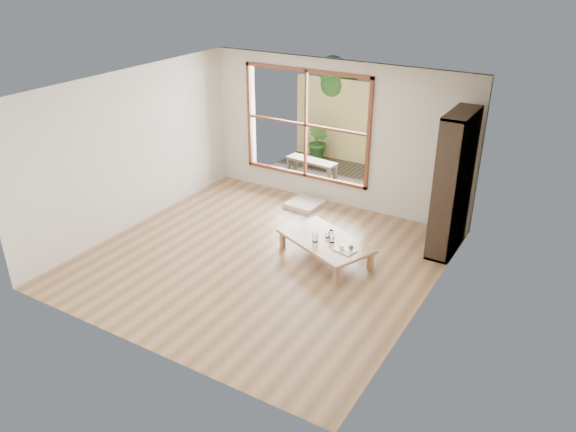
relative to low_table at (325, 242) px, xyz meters
name	(u,v)px	position (x,y,z in m)	size (l,w,h in m)	color
ground	(262,258)	(-0.82, -0.51, -0.28)	(5.00, 5.00, 0.00)	#AE7F57
low_table	(325,242)	(0.00, 0.00, 0.00)	(1.64, 1.31, 0.31)	#A68150
floor_cushion	(305,204)	(-1.20, 1.49, -0.24)	(0.56, 0.56, 0.08)	beige
bookshelf	(453,184)	(1.48, 1.23, 0.83)	(0.35, 0.99, 2.20)	#33251C
glass_tall	(315,237)	(-0.10, -0.14, 0.11)	(0.08, 0.08, 0.15)	silver
glass_mid	(332,239)	(0.12, -0.03, 0.09)	(0.07, 0.07, 0.11)	silver
glass_short	(331,233)	(0.01, 0.16, 0.08)	(0.07, 0.07, 0.09)	silver
glass_small	(327,235)	(-0.01, 0.07, 0.08)	(0.06, 0.06, 0.08)	silver
food_tray	(346,249)	(0.42, -0.15, 0.06)	(0.33, 0.27, 0.09)	white
deck	(332,177)	(-1.42, 3.05, -0.28)	(2.80, 2.00, 0.05)	#382E28
garden_bench	(312,163)	(-1.79, 2.84, 0.03)	(1.11, 0.43, 0.34)	#33251C
bamboo_fence	(355,123)	(-1.42, 4.05, 0.62)	(2.80, 0.06, 1.80)	#CDBB69
shrub_right	(390,150)	(-0.49, 3.81, 0.25)	(0.90, 0.78, 1.00)	#2A5720
shrub_left	(319,142)	(-2.08, 3.67, 0.20)	(0.49, 0.40, 0.89)	#2A5720
garden_tree	(334,83)	(-2.10, 4.35, 1.35)	(1.04, 0.85, 2.22)	#4C3D2D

